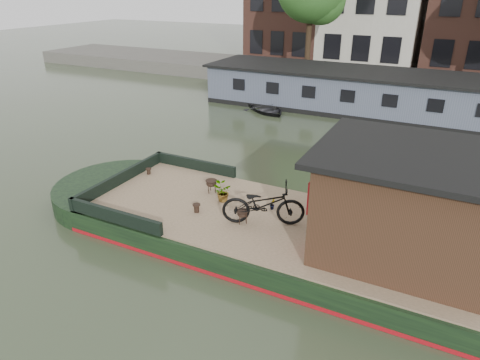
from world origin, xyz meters
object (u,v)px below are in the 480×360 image
at_px(bicycle, 263,204).
at_px(brazier_rear, 211,186).
at_px(cabin, 407,203).
at_px(brazier_front, 242,217).
at_px(dinghy, 267,107).

xyz_separation_m(bicycle, brazier_rear, (-2.06, 0.95, -0.35)).
bearing_deg(cabin, brazier_front, -172.47).
xyz_separation_m(cabin, brazier_rear, (-5.32, 0.69, -1.03)).
relative_size(brazier_rear, dinghy, 0.14).
bearing_deg(dinghy, bicycle, -122.39).
xyz_separation_m(bicycle, brazier_front, (-0.47, -0.23, -0.37)).
height_order(bicycle, brazier_rear, bicycle).
distance_m(bicycle, dinghy, 12.82).
bearing_deg(brazier_front, brazier_rear, 143.53).
bearing_deg(cabin, dinghy, 125.77).
height_order(brazier_front, brazier_rear, brazier_rear).
xyz_separation_m(cabin, brazier_front, (-3.73, -0.49, -1.05)).
relative_size(bicycle, dinghy, 0.76).
relative_size(bicycle, brazier_rear, 5.35).
height_order(brazier_front, dinghy, brazier_front).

